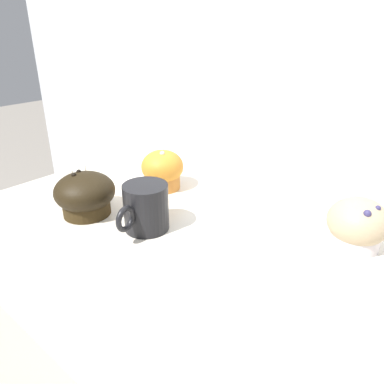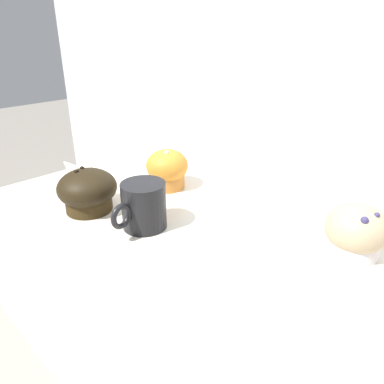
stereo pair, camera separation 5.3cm
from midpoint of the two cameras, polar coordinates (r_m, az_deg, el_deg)
wall_back at (r=1.14m, az=25.98°, el=2.99°), size 3.20×0.10×1.80m
muffin_front_center at (r=0.66m, az=25.87°, el=-5.53°), size 0.10×0.10×0.09m
muffin_back_left at (r=0.75m, az=-13.69°, el=0.14°), size 0.12×0.12×0.09m
muffin_back_right at (r=0.83m, az=-1.98°, el=3.46°), size 0.09×0.09×0.09m
coffee_cup at (r=0.67m, az=-5.20°, el=-1.98°), size 0.08×0.12×0.09m
price_card at (r=0.86m, az=-15.06°, el=2.65°), size 0.05×0.05×0.06m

